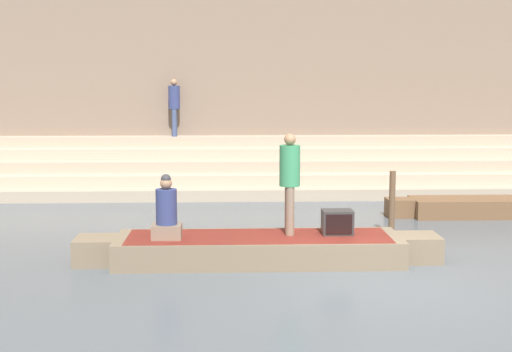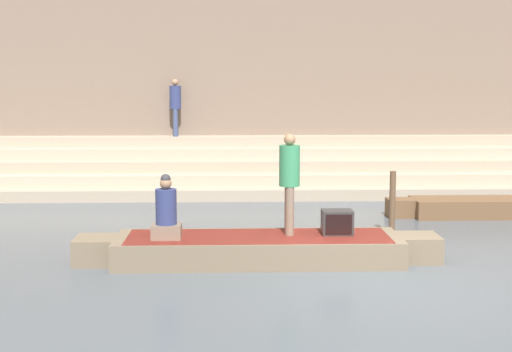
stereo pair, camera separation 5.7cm
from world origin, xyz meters
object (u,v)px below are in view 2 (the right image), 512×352
object	(u,v)px
person_standing	(289,177)
person_rowing	(166,213)
tv_set	(337,222)
moored_boat_shore	(505,207)
rowboat_main	(258,248)
mooring_post	(392,203)
person_on_steps	(175,103)

from	to	relation	value
person_standing	person_rowing	distance (m)	2.24
tv_set	person_standing	bearing A→B (deg)	-175.51
person_standing	moored_boat_shore	size ratio (longest dim) A/B	0.32
rowboat_main	mooring_post	bearing A→B (deg)	39.95
mooring_post	person_standing	bearing A→B (deg)	-139.52
tv_set	mooring_post	xyz separation A→B (m)	(1.43, 1.99, -0.01)
moored_boat_shore	mooring_post	distance (m)	3.65
person_rowing	mooring_post	xyz separation A→B (m)	(4.42, 2.24, -0.25)
person_standing	person_on_steps	xyz separation A→B (m)	(-2.68, 8.73, 0.98)
person_standing	person_rowing	bearing A→B (deg)	-158.42
rowboat_main	person_rowing	distance (m)	1.72
person_standing	tv_set	bearing A→B (deg)	10.99
person_rowing	mooring_post	size ratio (longest dim) A/B	0.85
person_standing	person_on_steps	bearing A→B (deg)	120.86
rowboat_main	person_on_steps	world-z (taller)	person_on_steps
moored_boat_shore	mooring_post	size ratio (longest dim) A/B	4.19
person_standing	rowboat_main	bearing A→B (deg)	-149.53
rowboat_main	tv_set	distance (m)	1.47
rowboat_main	moored_boat_shore	size ratio (longest dim) A/B	1.15
person_rowing	mooring_post	distance (m)	4.96
rowboat_main	tv_set	bearing A→B (deg)	8.33
person_rowing	person_on_steps	bearing A→B (deg)	97.01
mooring_post	person_on_steps	size ratio (longest dim) A/B	0.79
mooring_post	person_on_steps	bearing A→B (deg)	126.12
moored_boat_shore	person_on_steps	world-z (taller)	person_on_steps
rowboat_main	person_on_steps	bearing A→B (deg)	106.67
tv_set	person_on_steps	world-z (taller)	person_on_steps
tv_set	rowboat_main	bearing A→B (deg)	-167.63
tv_set	moored_boat_shore	distance (m)	5.97
rowboat_main	person_standing	bearing A→B (deg)	19.93
person_on_steps	moored_boat_shore	bearing A→B (deg)	-37.87
rowboat_main	person_on_steps	distance (m)	9.41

